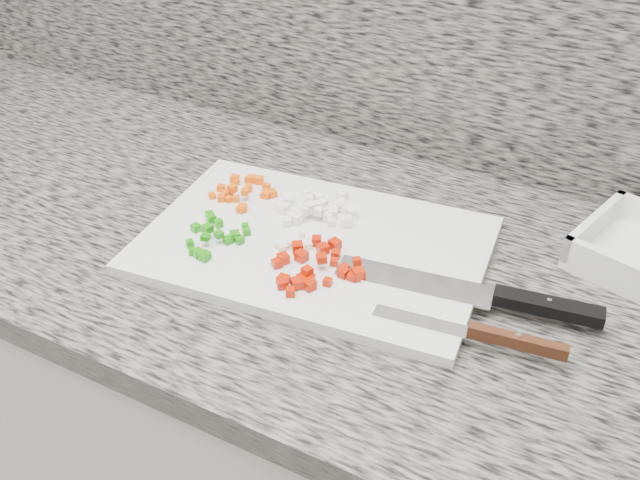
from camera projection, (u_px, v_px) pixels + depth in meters
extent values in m
cube|color=silver|center=(304.00, 452.00, 1.28)|extent=(3.92, 0.62, 0.86)
cube|color=slate|center=(300.00, 249.00, 1.02)|extent=(3.96, 0.64, 0.04)
cube|color=silver|center=(314.00, 245.00, 0.98)|extent=(0.49, 0.35, 0.02)
cube|color=#F45705|center=(229.00, 199.00, 1.05)|extent=(0.01, 0.01, 0.01)
cube|color=#F45705|center=(226.00, 193.00, 1.06)|extent=(0.01, 0.01, 0.01)
cube|color=#F45705|center=(266.00, 191.00, 1.07)|extent=(0.01, 0.01, 0.01)
cube|color=#F45705|center=(248.00, 186.00, 1.08)|extent=(0.01, 0.01, 0.01)
cube|color=#F45705|center=(221.00, 198.00, 1.05)|extent=(0.01, 0.01, 0.01)
cube|color=#F45705|center=(243.00, 208.00, 1.03)|extent=(0.02, 0.02, 0.01)
cube|color=#F45705|center=(235.00, 179.00, 1.10)|extent=(0.01, 0.01, 0.01)
cube|color=#F45705|center=(245.00, 192.00, 1.05)|extent=(0.01, 0.01, 0.01)
cube|color=#F45705|center=(252.00, 179.00, 1.09)|extent=(0.02, 0.02, 0.01)
cube|color=#F45705|center=(221.00, 188.00, 1.08)|extent=(0.01, 0.01, 0.01)
cube|color=#F45705|center=(266.00, 194.00, 1.06)|extent=(0.01, 0.01, 0.01)
cube|color=#F45705|center=(236.00, 199.00, 1.05)|extent=(0.01, 0.01, 0.01)
cube|color=#F45705|center=(263.00, 195.00, 1.06)|extent=(0.01, 0.01, 0.01)
cube|color=#F45705|center=(232.00, 188.00, 1.06)|extent=(0.01, 0.01, 0.01)
cube|color=#F45705|center=(229.00, 191.00, 1.07)|extent=(0.01, 0.01, 0.01)
cube|color=#F45705|center=(272.00, 193.00, 1.06)|extent=(0.02, 0.02, 0.01)
cube|color=#F45705|center=(212.00, 195.00, 1.06)|extent=(0.01, 0.01, 0.01)
cube|color=#F45705|center=(249.00, 179.00, 1.10)|extent=(0.01, 0.01, 0.01)
cube|color=#F45705|center=(236.00, 182.00, 1.09)|extent=(0.01, 0.01, 0.01)
cube|color=#F45705|center=(266.00, 186.00, 1.08)|extent=(0.01, 0.01, 0.01)
cube|color=#F45705|center=(248.00, 188.00, 1.07)|extent=(0.01, 0.01, 0.01)
cube|color=#F45705|center=(241.00, 209.00, 1.03)|extent=(0.01, 0.01, 0.01)
cube|color=#F45705|center=(260.00, 180.00, 1.09)|extent=(0.02, 0.02, 0.01)
cube|color=white|center=(309.00, 199.00, 1.05)|extent=(0.02, 0.02, 0.01)
cube|color=white|center=(279.00, 207.00, 1.03)|extent=(0.01, 0.01, 0.01)
cube|color=white|center=(336.00, 208.00, 1.03)|extent=(0.01, 0.01, 0.01)
cube|color=white|center=(296.00, 218.00, 1.00)|extent=(0.02, 0.02, 0.01)
cube|color=white|center=(306.00, 193.00, 1.06)|extent=(0.01, 0.01, 0.01)
cube|color=white|center=(346.00, 221.00, 1.00)|extent=(0.02, 0.02, 0.01)
cube|color=white|center=(306.00, 210.00, 1.01)|extent=(0.01, 0.01, 0.01)
cube|color=white|center=(283.00, 208.00, 1.03)|extent=(0.02, 0.02, 0.01)
cube|color=white|center=(317.00, 205.00, 1.02)|extent=(0.02, 0.02, 0.01)
cube|color=white|center=(346.00, 210.00, 1.02)|extent=(0.01, 0.01, 0.01)
cube|color=white|center=(310.00, 207.00, 1.01)|extent=(0.02, 0.02, 0.01)
cube|color=white|center=(342.00, 202.00, 1.04)|extent=(0.01, 0.01, 0.01)
cube|color=white|center=(322.00, 212.00, 1.02)|extent=(0.01, 0.01, 0.01)
cube|color=white|center=(323.00, 203.00, 1.02)|extent=(0.01, 0.01, 0.01)
cube|color=white|center=(291.00, 216.00, 1.01)|extent=(0.02, 0.02, 0.01)
cube|color=white|center=(297.00, 221.00, 1.00)|extent=(0.01, 0.01, 0.01)
cube|color=white|center=(332.00, 213.00, 1.02)|extent=(0.02, 0.02, 0.01)
cube|color=white|center=(328.00, 216.00, 1.01)|extent=(0.02, 0.02, 0.01)
cube|color=white|center=(319.00, 211.00, 1.00)|extent=(0.01, 0.01, 0.01)
cube|color=white|center=(331.00, 222.00, 1.00)|extent=(0.01, 0.01, 0.01)
cube|color=white|center=(288.00, 197.00, 1.05)|extent=(0.01, 0.01, 0.01)
cube|color=white|center=(319.00, 197.00, 1.05)|extent=(0.02, 0.02, 0.01)
cube|color=white|center=(289.00, 201.00, 1.04)|extent=(0.02, 0.02, 0.01)
cube|color=white|center=(342.00, 196.00, 1.05)|extent=(0.02, 0.02, 0.01)
cube|color=white|center=(352.00, 212.00, 1.02)|extent=(0.02, 0.02, 0.01)
cube|color=white|center=(287.00, 221.00, 1.00)|extent=(0.02, 0.02, 0.01)
cube|color=white|center=(339.00, 205.00, 1.03)|extent=(0.02, 0.02, 0.01)
cube|color=#1A800B|center=(207.00, 229.00, 0.97)|extent=(0.02, 0.02, 0.01)
cube|color=#1A800B|center=(239.00, 240.00, 0.96)|extent=(0.01, 0.01, 0.01)
cube|color=#1A800B|center=(198.00, 253.00, 0.94)|extent=(0.01, 0.01, 0.01)
cube|color=#1A800B|center=(196.00, 228.00, 0.99)|extent=(0.01, 0.01, 0.01)
cube|color=#1A800B|center=(245.00, 226.00, 0.99)|extent=(0.01, 0.01, 0.01)
cube|color=#1A800B|center=(192.00, 251.00, 0.94)|extent=(0.01, 0.01, 0.01)
cube|color=#1A800B|center=(228.00, 240.00, 0.96)|extent=(0.01, 0.01, 0.01)
cube|color=#1A800B|center=(219.00, 234.00, 0.96)|extent=(0.01, 0.01, 0.01)
cube|color=#1A800B|center=(204.00, 256.00, 0.93)|extent=(0.01, 0.01, 0.01)
cube|color=#1A800B|center=(235.00, 235.00, 0.97)|extent=(0.02, 0.02, 0.01)
cube|color=#1A800B|center=(205.00, 237.00, 0.95)|extent=(0.01, 0.01, 0.01)
cube|color=#1A800B|center=(210.00, 215.00, 1.01)|extent=(0.02, 0.02, 0.01)
cube|color=#1A800B|center=(190.00, 243.00, 0.96)|extent=(0.01, 0.01, 0.01)
cube|color=#1A800B|center=(196.00, 228.00, 0.99)|extent=(0.01, 0.01, 0.01)
cube|color=#1A800B|center=(211.00, 218.00, 1.01)|extent=(0.02, 0.02, 0.01)
cube|color=#1A800B|center=(218.00, 223.00, 1.00)|extent=(0.01, 0.01, 0.01)
cube|color=#1A800B|center=(246.00, 231.00, 0.98)|extent=(0.01, 0.01, 0.01)
cube|color=#B91902|center=(297.00, 283.00, 0.89)|extent=(0.02, 0.02, 0.01)
cube|color=#B91902|center=(302.00, 256.00, 0.93)|extent=(0.02, 0.02, 0.01)
cube|color=#B91902|center=(336.00, 254.00, 0.94)|extent=(0.01, 0.01, 0.01)
cube|color=#B91902|center=(283.00, 280.00, 0.89)|extent=(0.01, 0.01, 0.01)
cube|color=#B91902|center=(282.00, 283.00, 0.89)|extent=(0.02, 0.02, 0.01)
cube|color=#B91902|center=(321.00, 258.00, 0.91)|extent=(0.02, 0.02, 0.01)
cube|color=#B91902|center=(304.00, 278.00, 0.89)|extent=(0.02, 0.02, 0.01)
cube|color=#B91902|center=(334.00, 262.00, 0.92)|extent=(0.01, 0.01, 0.01)
cube|color=#B91902|center=(343.00, 273.00, 0.90)|extent=(0.01, 0.01, 0.01)
cube|color=#B91902|center=(310.00, 280.00, 0.89)|extent=(0.02, 0.02, 0.01)
cube|color=#B91902|center=(317.00, 241.00, 0.96)|extent=(0.02, 0.02, 0.01)
cube|color=#B91902|center=(327.00, 282.00, 0.89)|extent=(0.01, 0.01, 0.01)
cube|color=#B91902|center=(345.00, 268.00, 0.91)|extent=(0.01, 0.01, 0.01)
cube|color=#B91902|center=(309.00, 285.00, 0.88)|extent=(0.02, 0.02, 0.01)
cube|color=#B91902|center=(323.00, 248.00, 0.95)|extent=(0.02, 0.02, 0.01)
cube|color=#B91902|center=(335.00, 244.00, 0.95)|extent=(0.02, 0.02, 0.01)
cube|color=#B91902|center=(352.00, 276.00, 0.90)|extent=(0.01, 0.01, 0.01)
cube|color=#B91902|center=(307.00, 271.00, 0.89)|extent=(0.02, 0.02, 0.01)
cube|color=#B91902|center=(290.00, 292.00, 0.87)|extent=(0.02, 0.02, 0.01)
cube|color=#B91902|center=(277.00, 263.00, 0.92)|extent=(0.02, 0.02, 0.01)
cube|color=#B91902|center=(358.00, 274.00, 0.90)|extent=(0.02, 0.02, 0.01)
cube|color=#B91902|center=(297.00, 247.00, 0.95)|extent=(0.02, 0.02, 0.01)
cube|color=#B91902|center=(357.00, 261.00, 0.93)|extent=(0.01, 0.01, 0.01)
cube|color=#B91902|center=(300.00, 255.00, 0.94)|extent=(0.02, 0.02, 0.01)
cube|color=#B91902|center=(283.00, 258.00, 0.93)|extent=(0.02, 0.02, 0.01)
cube|color=#F4E7BC|center=(284.00, 247.00, 0.95)|extent=(0.01, 0.01, 0.01)
cube|color=#F4E7BC|center=(302.00, 235.00, 0.98)|extent=(0.01, 0.01, 0.01)
cube|color=#F4E7BC|center=(290.00, 243.00, 0.96)|extent=(0.01, 0.01, 0.01)
cube|color=#F4E7BC|center=(281.00, 248.00, 0.95)|extent=(0.01, 0.01, 0.01)
cube|color=#F4E7BC|center=(296.00, 251.00, 0.95)|extent=(0.01, 0.01, 0.01)
cube|color=#F4E7BC|center=(308.00, 245.00, 0.96)|extent=(0.01, 0.01, 0.01)
cube|color=#F4E7BC|center=(300.00, 249.00, 0.95)|extent=(0.01, 0.01, 0.01)
cube|color=#F4E7BC|center=(278.00, 245.00, 0.96)|extent=(0.01, 0.01, 0.01)
cube|color=#F4E7BC|center=(285.00, 247.00, 0.95)|extent=(0.01, 0.01, 0.01)
cube|color=white|center=(413.00, 281.00, 0.90)|extent=(0.20, 0.07, 0.00)
cube|color=black|center=(548.00, 306.00, 0.85)|extent=(0.13, 0.04, 0.02)
cylinder|color=white|center=(549.00, 300.00, 0.84)|extent=(0.01, 0.01, 0.00)
cube|color=white|center=(420.00, 321.00, 0.84)|extent=(0.11, 0.04, 0.00)
cube|color=#462011|center=(517.00, 341.00, 0.80)|extent=(0.11, 0.03, 0.02)
cylinder|color=white|center=(519.00, 335.00, 0.79)|extent=(0.01, 0.01, 0.00)
cube|color=white|center=(594.00, 225.00, 0.98)|extent=(0.05, 0.16, 0.04)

